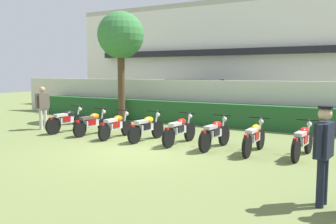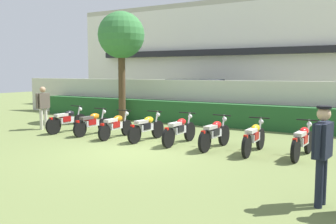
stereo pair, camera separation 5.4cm
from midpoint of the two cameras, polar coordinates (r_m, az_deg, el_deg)
name	(u,v)px [view 2 (the right image)]	position (r m, az deg, el deg)	size (l,w,h in m)	color
ground	(133,152)	(10.82, -5.12, -6.03)	(60.00, 60.00, 0.00)	olive
building	(278,56)	(24.54, 16.32, 8.11)	(25.80, 6.50, 6.48)	white
compound_wall	(225,102)	(16.58, 8.71, 1.46)	(24.51, 0.30, 1.90)	beige
hedge_row	(218,115)	(15.98, 7.73, -0.39)	(19.61, 0.70, 0.96)	#235628
parked_car	(197,97)	(20.15, 4.55, 2.27)	(4.52, 2.10, 1.89)	navy
tree_near_inspector	(121,37)	(17.60, -6.99, 11.23)	(2.12, 2.12, 5.00)	#4C3823
motorcycle_in_row_0	(67,120)	(14.66, -14.92, -1.21)	(0.60, 1.93, 0.98)	black
motorcycle_in_row_1	(92,123)	(13.84, -11.30, -1.62)	(0.60, 1.79, 0.94)	black
motorcycle_in_row_2	(116,126)	(13.05, -7.80, -2.04)	(0.60, 1.82, 0.94)	black
motorcycle_in_row_3	(146,127)	(12.43, -3.18, -2.34)	(0.60, 1.87, 0.96)	black
motorcycle_in_row_4	(179,130)	(11.82, 1.86, -2.73)	(0.60, 1.96, 0.97)	black
motorcycle_in_row_5	(215,134)	(11.21, 7.20, -3.25)	(0.60, 1.89, 0.98)	black
motorcycle_in_row_6	(254,137)	(10.78, 12.98, -3.75)	(0.60, 1.94, 0.97)	black
motorcycle_in_row_7	(302,141)	(10.59, 19.78, -4.12)	(0.60, 1.95, 0.97)	black
inspector_person	(43,104)	(15.63, -18.27, 1.14)	(0.23, 0.68, 1.69)	beige
officer_0	(322,147)	(6.84, 22.51, -4.95)	(0.27, 0.67, 1.70)	black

